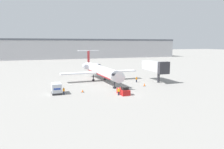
{
  "coord_description": "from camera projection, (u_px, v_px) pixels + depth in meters",
  "views": [
    {
      "loc": [
        -18.6,
        -43.02,
        11.24
      ],
      "look_at": [
        0.0,
        9.32,
        3.24
      ],
      "focal_mm": 35.0,
      "sensor_mm": 36.0,
      "label": 1
    }
  ],
  "objects": [
    {
      "name": "worker_by_wing",
      "position": [
        136.0,
        79.0,
        63.06
      ],
      "size": [
        0.4,
        0.24,
        1.68
      ],
      "color": "#232838",
      "rests_on": "ground"
    },
    {
      "name": "pushback_tug",
      "position": [
        123.0,
        91.0,
        48.26
      ],
      "size": [
        1.8,
        3.87,
        1.87
      ],
      "color": "#B21919",
      "rests_on": "ground"
    },
    {
      "name": "jet_bridge",
      "position": [
        155.0,
        66.0,
        63.98
      ],
      "size": [
        3.2,
        10.96,
        6.19
      ],
      "color": "#2D2D33",
      "rests_on": "ground"
    },
    {
      "name": "traffic_cone_right",
      "position": [
        145.0,
        85.0,
        57.65
      ],
      "size": [
        0.64,
        0.64,
        0.75
      ],
      "color": "black",
      "rests_on": "ground"
    },
    {
      "name": "worker_on_apron",
      "position": [
        64.0,
        91.0,
        47.81
      ],
      "size": [
        0.4,
        0.24,
        1.65
      ],
      "color": "#232838",
      "rests_on": "ground"
    },
    {
      "name": "luggage_cart",
      "position": [
        56.0,
        89.0,
        48.67
      ],
      "size": [
        2.08,
        3.46,
        2.39
      ],
      "color": "#232326",
      "rests_on": "ground"
    },
    {
      "name": "terminal_building",
      "position": [
        61.0,
        49.0,
        158.78
      ],
      "size": [
        180.0,
        16.8,
        14.3
      ],
      "color": "#B2B2B7",
      "rests_on": "ground"
    },
    {
      "name": "worker_near_tug",
      "position": [
        119.0,
        91.0,
        47.36
      ],
      "size": [
        0.4,
        0.24,
        1.65
      ],
      "color": "#232838",
      "rests_on": "ground"
    },
    {
      "name": "ground_plane",
      "position": [
        126.0,
        95.0,
        47.89
      ],
      "size": [
        600.0,
        600.0,
        0.0
      ],
      "primitive_type": "plane",
      "color": "gray"
    },
    {
      "name": "traffic_cone_left",
      "position": [
        83.0,
        91.0,
        50.4
      ],
      "size": [
        0.62,
        0.62,
        0.6
      ],
      "color": "black",
      "rests_on": "ground"
    },
    {
      "name": "airplane_main",
      "position": [
        100.0,
        70.0,
        65.09
      ],
      "size": [
        23.35,
        29.27,
        8.74
      ],
      "color": "white",
      "rests_on": "ground"
    }
  ]
}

